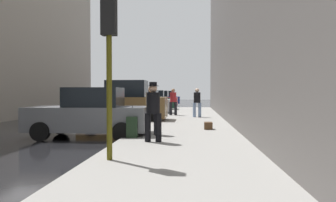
{
  "coord_description": "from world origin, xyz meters",
  "views": [
    {
      "loc": [
        6.32,
        -12.35,
        1.62
      ],
      "look_at": [
        4.79,
        7.47,
        1.09
      ],
      "focal_mm": 35.0,
      "sensor_mm": 36.0,
      "label": 1
    }
  ],
  "objects": [
    {
      "name": "sidewalk",
      "position": [
        6.0,
        0.0,
        0.07
      ],
      "size": [
        4.0,
        40.0,
        0.15
      ],
      "primitive_type": "cube",
      "color": "gray",
      "rests_on": "ground_plane"
    },
    {
      "name": "pedestrian_in_red_jacket",
      "position": [
        5.03,
        8.65,
        1.1
      ],
      "size": [
        0.52,
        0.45,
        1.71
      ],
      "color": "black",
      "rests_on": "sidewalk"
    },
    {
      "name": "parked_dark_green_sedan",
      "position": [
        2.65,
        16.08,
        0.85
      ],
      "size": [
        4.25,
        2.16,
        1.79
      ],
      "color": "#193828",
      "rests_on": "ground_plane"
    },
    {
      "name": "pedestrian_in_tan_coat",
      "position": [
        4.88,
        -1.06,
        1.1
      ],
      "size": [
        0.52,
        0.46,
        1.71
      ],
      "color": "black",
      "rests_on": "sidewalk"
    },
    {
      "name": "parked_silver_sedan",
      "position": [
        2.65,
        10.92,
        0.85
      ],
      "size": [
        4.22,
        2.09,
        1.79
      ],
      "color": "#B7BABF",
      "rests_on": "ground_plane"
    },
    {
      "name": "parked_blue_sedan",
      "position": [
        2.65,
        27.14,
        0.85
      ],
      "size": [
        4.2,
        2.06,
        1.79
      ],
      "color": "navy",
      "rests_on": "ground_plane"
    },
    {
      "name": "duffel_bag",
      "position": [
        6.92,
        0.72,
        0.29
      ],
      "size": [
        0.32,
        0.44,
        0.28
      ],
      "color": "#472D19",
      "rests_on": "sidewalk"
    },
    {
      "name": "traffic_light",
      "position": [
        4.5,
        -5.37,
        2.76
      ],
      "size": [
        0.32,
        0.32,
        3.6
      ],
      "color": "#514C0F",
      "rests_on": "sidewalk"
    },
    {
      "name": "pedestrian_in_jeans",
      "position": [
        6.55,
        7.08,
        1.1
      ],
      "size": [
        0.52,
        0.45,
        1.71
      ],
      "color": "#728CB2",
      "rests_on": "sidewalk"
    },
    {
      "name": "parked_red_hatchback",
      "position": [
        2.65,
        21.03,
        0.85
      ],
      "size": [
        4.23,
        2.11,
        1.79
      ],
      "color": "#B2191E",
      "rests_on": "ground_plane"
    },
    {
      "name": "parked_bronze_suv",
      "position": [
        2.65,
        4.87,
        1.03
      ],
      "size": [
        4.6,
        2.06,
        2.25
      ],
      "color": "brown",
      "rests_on": "ground_plane"
    },
    {
      "name": "ground_plane",
      "position": [
        0.0,
        0.0,
        0.0
      ],
      "size": [
        120.0,
        120.0,
        0.0
      ],
      "primitive_type": "plane",
      "color": "black"
    },
    {
      "name": "fire_hydrant",
      "position": [
        4.45,
        4.06,
        0.5
      ],
      "size": [
        0.42,
        0.22,
        0.7
      ],
      "color": "red",
      "rests_on": "sidewalk"
    },
    {
      "name": "parked_gray_coupe",
      "position": [
        2.65,
        -0.96,
        0.85
      ],
      "size": [
        4.24,
        2.14,
        1.79
      ],
      "color": "slate",
      "rests_on": "ground_plane"
    },
    {
      "name": "pedestrian_with_fedora",
      "position": [
        5.13,
        -2.75,
        1.14
      ],
      "size": [
        0.5,
        0.41,
        1.78
      ],
      "color": "black",
      "rests_on": "sidewalk"
    },
    {
      "name": "rolling_suitcase",
      "position": [
        4.32,
        -1.71,
        0.49
      ],
      "size": [
        0.41,
        0.59,
        1.04
      ],
      "color": "black",
      "rests_on": "sidewalk"
    }
  ]
}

